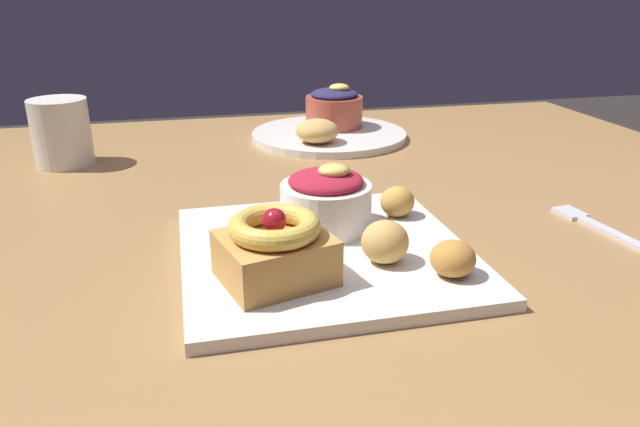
# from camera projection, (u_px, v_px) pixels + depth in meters

# --- Properties ---
(dining_table) EXTENTS (1.23, 1.11, 0.73)m
(dining_table) POSITION_uv_depth(u_px,v_px,m) (349.00, 280.00, 0.73)
(dining_table) COLOR olive
(dining_table) RESTS_ON ground_plane
(front_plate) EXTENTS (0.27, 0.27, 0.01)m
(front_plate) POSITION_uv_depth(u_px,v_px,m) (325.00, 253.00, 0.58)
(front_plate) COLOR white
(front_plate) RESTS_ON dining_table
(cake_slice) EXTENTS (0.11, 0.10, 0.07)m
(cake_slice) POSITION_uv_depth(u_px,v_px,m) (275.00, 249.00, 0.51)
(cake_slice) COLOR #C68E47
(cake_slice) RESTS_ON front_plate
(berry_ramekin) EXTENTS (0.09, 0.09, 0.07)m
(berry_ramekin) POSITION_uv_depth(u_px,v_px,m) (326.00, 200.00, 0.61)
(berry_ramekin) COLOR white
(berry_ramekin) RESTS_ON front_plate
(fritter_front) EXTENTS (0.04, 0.04, 0.03)m
(fritter_front) POSITION_uv_depth(u_px,v_px,m) (453.00, 259.00, 0.52)
(fritter_front) COLOR #BC7F38
(fritter_front) RESTS_ON front_plate
(fritter_middle) EXTENTS (0.04, 0.04, 0.04)m
(fritter_middle) POSITION_uv_depth(u_px,v_px,m) (385.00, 242.00, 0.54)
(fritter_middle) COLOR tan
(fritter_middle) RESTS_ON front_plate
(fritter_back) EXTENTS (0.04, 0.04, 0.03)m
(fritter_back) POSITION_uv_depth(u_px,v_px,m) (397.00, 202.00, 0.65)
(fritter_back) COLOR gold
(fritter_back) RESTS_ON front_plate
(back_plate) EXTENTS (0.26, 0.26, 0.01)m
(back_plate) POSITION_uv_depth(u_px,v_px,m) (329.00, 135.00, 1.02)
(back_plate) COLOR white
(back_plate) RESTS_ON dining_table
(back_ramekin) EXTENTS (0.10, 0.10, 0.08)m
(back_ramekin) POSITION_uv_depth(u_px,v_px,m) (334.00, 108.00, 1.04)
(back_ramekin) COLOR #B24C3D
(back_ramekin) RESTS_ON back_plate
(back_pastry) EXTENTS (0.07, 0.07, 0.04)m
(back_pastry) POSITION_uv_depth(u_px,v_px,m) (317.00, 131.00, 0.95)
(back_pastry) COLOR tan
(back_pastry) RESTS_ON back_plate
(fork) EXTENTS (0.03, 0.13, 0.00)m
(fork) POSITION_uv_depth(u_px,v_px,m) (592.00, 224.00, 0.66)
(fork) COLOR silver
(fork) RESTS_ON dining_table
(coffee_mug) EXTENTS (0.08, 0.08, 0.10)m
(coffee_mug) POSITION_uv_depth(u_px,v_px,m) (61.00, 132.00, 0.86)
(coffee_mug) COLOR silver
(coffee_mug) RESTS_ON dining_table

